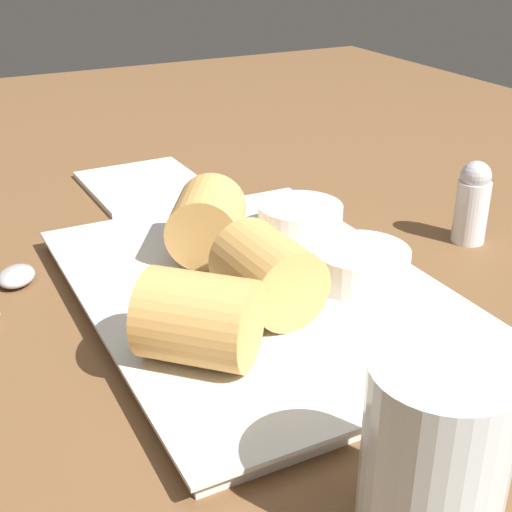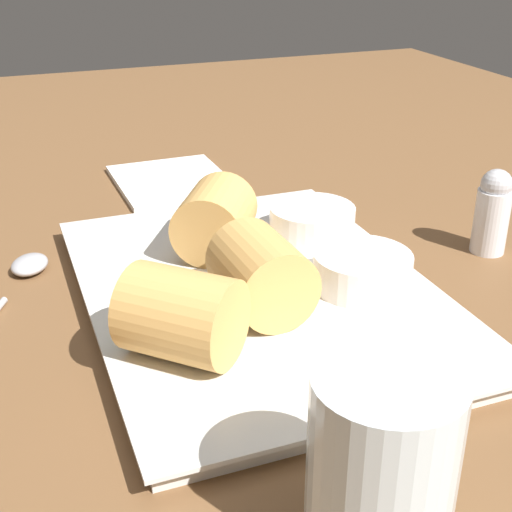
# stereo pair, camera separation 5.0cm
# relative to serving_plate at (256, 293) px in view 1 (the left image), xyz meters

# --- Properties ---
(table_surface) EXTENTS (1.80, 1.40, 0.02)m
(table_surface) POSITION_rel_serving_plate_xyz_m (0.00, -0.01, -0.02)
(table_surface) COLOR brown
(table_surface) RESTS_ON ground
(serving_plate) EXTENTS (0.33, 0.24, 0.01)m
(serving_plate) POSITION_rel_serving_plate_xyz_m (0.00, 0.00, 0.00)
(serving_plate) COLOR silver
(serving_plate) RESTS_ON table_surface
(roll_front_left) EXTENTS (0.09, 0.09, 0.06)m
(roll_front_left) POSITION_rel_serving_plate_xyz_m (0.07, -0.08, 0.04)
(roll_front_left) COLOR #DBA356
(roll_front_left) RESTS_ON serving_plate
(roll_front_right) EXTENTS (0.08, 0.06, 0.06)m
(roll_front_right) POSITION_rel_serving_plate_xyz_m (0.03, -0.01, 0.04)
(roll_front_right) COLOR #DBA356
(roll_front_right) RESTS_ON serving_plate
(roll_back_left) EXTENTS (0.08, 0.08, 0.06)m
(roll_back_left) POSITION_rel_serving_plate_xyz_m (-0.07, -0.01, 0.04)
(roll_back_left) COLOR #DBA356
(roll_back_left) RESTS_ON serving_plate
(dipping_bowl_near) EXTENTS (0.07, 0.07, 0.03)m
(dipping_bowl_near) POSITION_rel_serving_plate_xyz_m (0.03, 0.07, 0.02)
(dipping_bowl_near) COLOR white
(dipping_bowl_near) RESTS_ON serving_plate
(dipping_bowl_far) EXTENTS (0.07, 0.07, 0.03)m
(dipping_bowl_far) POSITION_rel_serving_plate_xyz_m (-0.06, 0.07, 0.02)
(dipping_bowl_far) COLOR white
(dipping_bowl_far) RESTS_ON serving_plate
(spoon) EXTENTS (0.17, 0.09, 0.01)m
(spoon) POSITION_rel_serving_plate_xyz_m (-0.09, -0.16, -0.00)
(spoon) COLOR #B2B2B7
(spoon) RESTS_ON table_surface
(napkin) EXTENTS (0.14, 0.12, 0.01)m
(napkin) POSITION_rel_serving_plate_xyz_m (-0.27, 0.01, -0.00)
(napkin) COLOR white
(napkin) RESTS_ON table_surface
(drinking_glass) EXTENTS (0.06, 0.06, 0.09)m
(drinking_glass) POSITION_rel_serving_plate_xyz_m (0.23, -0.03, 0.04)
(drinking_glass) COLOR silver
(drinking_glass) RESTS_ON table_surface
(salt_shaker) EXTENTS (0.03, 0.03, 0.07)m
(salt_shaker) POSITION_rel_serving_plate_xyz_m (-0.01, 0.21, 0.03)
(salt_shaker) COLOR silver
(salt_shaker) RESTS_ON table_surface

